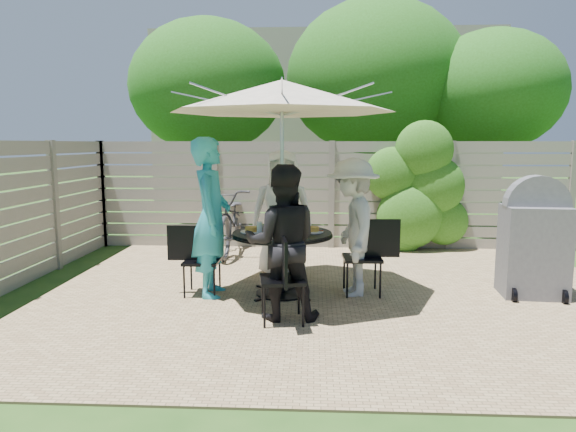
{
  "coord_description": "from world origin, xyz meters",
  "views": [
    {
      "loc": [
        -0.3,
        -5.75,
        1.8
      ],
      "look_at": [
        -0.61,
        0.38,
        0.93
      ],
      "focal_mm": 32.0,
      "sensor_mm": 36.0,
      "label": 1
    }
  ],
  "objects_px": {
    "plate_back": "(282,225)",
    "glass_back": "(274,223)",
    "chair_back": "(282,257)",
    "chair_right": "(363,272)",
    "plate_front": "(282,236)",
    "syrup_jug": "(277,225)",
    "person_right": "(353,228)",
    "person_front": "(282,243)",
    "person_left": "(211,218)",
    "patio_table": "(282,252)",
    "chair_left": "(201,275)",
    "plate_extra": "(298,235)",
    "bicycle": "(233,220)",
    "plate_right": "(313,230)",
    "chair_front": "(282,297)",
    "glass_front": "(291,230)",
    "coffee_cup": "(290,224)",
    "bbq_grill": "(534,242)",
    "person_back": "(282,214)",
    "plate_left": "(252,230)",
    "umbrella": "(282,96)",
    "glass_right": "(304,225)",
    "glass_left": "(260,228)"
  },
  "relations": [
    {
      "from": "chair_right",
      "to": "plate_extra",
      "type": "relative_size",
      "value": 3.84
    },
    {
      "from": "person_front",
      "to": "plate_right",
      "type": "relative_size",
      "value": 6.15
    },
    {
      "from": "plate_back",
      "to": "glass_back",
      "type": "height_order",
      "value": "glass_back"
    },
    {
      "from": "person_right",
      "to": "plate_left",
      "type": "bearing_deg",
      "value": -90.0
    },
    {
      "from": "plate_front",
      "to": "coffee_cup",
      "type": "distance_m",
      "value": 0.59
    },
    {
      "from": "chair_back",
      "to": "glass_front",
      "type": "xyz_separation_m",
      "value": [
        0.18,
        -1.21,
        0.58
      ]
    },
    {
      "from": "bicycle",
      "to": "glass_front",
      "type": "bearing_deg",
      "value": -66.68
    },
    {
      "from": "person_left",
      "to": "plate_extra",
      "type": "height_order",
      "value": "person_left"
    },
    {
      "from": "chair_right",
      "to": "person_right",
      "type": "distance_m",
      "value": 0.56
    },
    {
      "from": "plate_left",
      "to": "plate_right",
      "type": "distance_m",
      "value": 0.72
    },
    {
      "from": "chair_front",
      "to": "syrup_jug",
      "type": "xyz_separation_m",
      "value": [
        -0.12,
        1.01,
        0.57
      ]
    },
    {
      "from": "chair_right",
      "to": "plate_back",
      "type": "distance_m",
      "value": 1.15
    },
    {
      "from": "coffee_cup",
      "to": "bicycle",
      "type": "height_order",
      "value": "bicycle"
    },
    {
      "from": "glass_back",
      "to": "bbq_grill",
      "type": "relative_size",
      "value": 0.1
    },
    {
      "from": "chair_left",
      "to": "bicycle",
      "type": "xyz_separation_m",
      "value": [
        -0.0,
        2.47,
        0.29
      ]
    },
    {
      "from": "plate_left",
      "to": "bicycle",
      "type": "xyz_separation_m",
      "value": [
        -0.6,
        2.44,
        -0.24
      ]
    },
    {
      "from": "chair_back",
      "to": "syrup_jug",
      "type": "distance_m",
      "value": 1.09
    },
    {
      "from": "chair_back",
      "to": "bbq_grill",
      "type": "relative_size",
      "value": 0.59
    },
    {
      "from": "plate_extra",
      "to": "glass_front",
      "type": "height_order",
      "value": "glass_front"
    },
    {
      "from": "plate_left",
      "to": "plate_front",
      "type": "relative_size",
      "value": 1.0
    },
    {
      "from": "plate_extra",
      "to": "bicycle",
      "type": "bearing_deg",
      "value": 113.25
    },
    {
      "from": "umbrella",
      "to": "glass_front",
      "type": "xyz_separation_m",
      "value": [
        0.12,
        -0.25,
        -1.5
      ]
    },
    {
      "from": "patio_table",
      "to": "chair_left",
      "type": "bearing_deg",
      "value": -176.45
    },
    {
      "from": "chair_back",
      "to": "plate_back",
      "type": "bearing_deg",
      "value": -0.19
    },
    {
      "from": "plate_left",
      "to": "person_left",
      "type": "bearing_deg",
      "value": -176.4
    },
    {
      "from": "umbrella",
      "to": "glass_right",
      "type": "distance_m",
      "value": 1.52
    },
    {
      "from": "plate_back",
      "to": "plate_extra",
      "type": "bearing_deg",
      "value": -71.15
    },
    {
      "from": "patio_table",
      "to": "plate_left",
      "type": "height_order",
      "value": "plate_left"
    },
    {
      "from": "person_right",
      "to": "person_front",
      "type": "bearing_deg",
      "value": -45.0
    },
    {
      "from": "person_left",
      "to": "person_front",
      "type": "relative_size",
      "value": 1.17
    },
    {
      "from": "plate_front",
      "to": "glass_back",
      "type": "height_order",
      "value": "glass_back"
    },
    {
      "from": "chair_back",
      "to": "chair_right",
      "type": "bearing_deg",
      "value": 44.83
    },
    {
      "from": "patio_table",
      "to": "plate_extra",
      "type": "xyz_separation_m",
      "value": [
        0.2,
        -0.29,
        0.26
      ]
    },
    {
      "from": "coffee_cup",
      "to": "bbq_grill",
      "type": "distance_m",
      "value": 2.87
    },
    {
      "from": "glass_front",
      "to": "bicycle",
      "type": "distance_m",
      "value": 2.89
    },
    {
      "from": "chair_right",
      "to": "glass_front",
      "type": "distance_m",
      "value": 1.06
    },
    {
      "from": "person_back",
      "to": "plate_back",
      "type": "relative_size",
      "value": 6.65
    },
    {
      "from": "plate_front",
      "to": "syrup_jug",
      "type": "distance_m",
      "value": 0.42
    },
    {
      "from": "chair_right",
      "to": "glass_right",
      "type": "height_order",
      "value": "chair_right"
    },
    {
      "from": "person_left",
      "to": "chair_left",
      "type": "bearing_deg",
      "value": 89.64
    },
    {
      "from": "chair_left",
      "to": "glass_left",
      "type": "bearing_deg",
      "value": -5.13
    },
    {
      "from": "person_back",
      "to": "syrup_jug",
      "type": "bearing_deg",
      "value": -94.4
    },
    {
      "from": "person_left",
      "to": "patio_table",
      "type": "bearing_deg",
      "value": -90.0
    },
    {
      "from": "chair_right",
      "to": "bicycle",
      "type": "height_order",
      "value": "bicycle"
    },
    {
      "from": "chair_left",
      "to": "syrup_jug",
      "type": "relative_size",
      "value": 5.3
    },
    {
      "from": "chair_right",
      "to": "glass_back",
      "type": "bearing_deg",
      "value": -12.11
    },
    {
      "from": "chair_front",
      "to": "glass_front",
      "type": "bearing_deg",
      "value": -13.08
    },
    {
      "from": "person_back",
      "to": "person_right",
      "type": "distance_m",
      "value": 1.17
    },
    {
      "from": "chair_left",
      "to": "person_right",
      "type": "relative_size",
      "value": 0.52
    },
    {
      "from": "plate_front",
      "to": "syrup_jug",
      "type": "relative_size",
      "value": 1.62
    }
  ]
}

